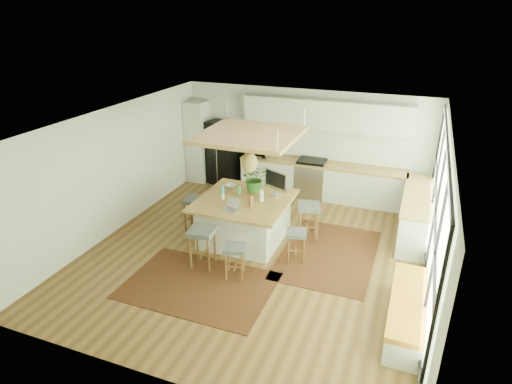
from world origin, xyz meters
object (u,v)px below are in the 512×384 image
at_px(stool_near_left, 203,250).
at_px(stool_right_back, 308,223).
at_px(island, 244,219).
at_px(stool_right_front, 296,244).
at_px(laptop, 230,204).
at_px(island_plant, 255,181).
at_px(stool_left_side, 195,214).
at_px(monitor, 276,184).
at_px(fridge, 225,151).
at_px(microwave, 260,150).
at_px(stool_near_right, 235,260).

distance_m(stool_near_left, stool_right_back, 2.38).
distance_m(island, stool_right_front, 1.33).
relative_size(laptop, island_plant, 0.51).
bearing_deg(stool_right_back, stool_right_front, -89.01).
xyz_separation_m(stool_right_front, island_plant, (-1.20, 0.89, 0.81)).
distance_m(stool_left_side, monitor, 1.98).
relative_size(stool_right_back, monitor, 1.31).
distance_m(fridge, microwave, 1.06).
bearing_deg(microwave, stool_right_back, -48.62).
xyz_separation_m(stool_near_left, stool_left_side, (-0.87, 1.30, 0.00)).
distance_m(stool_near_left, laptop, 1.02).
distance_m(stool_left_side, island_plant, 1.56).
bearing_deg(island, monitor, 37.45).
distance_m(fridge, island, 3.30).
relative_size(island, laptop, 5.88).
relative_size(stool_right_front, stool_right_back, 0.81).
bearing_deg(stool_near_right, stool_near_left, 171.51).
relative_size(microwave, island_plant, 0.86).
height_order(island, stool_right_front, island).
relative_size(island, stool_right_front, 2.90).
relative_size(monitor, island_plant, 0.98).
bearing_deg(fridge, laptop, -49.68).
height_order(stool_left_side, laptop, laptop).
distance_m(stool_near_left, stool_near_right, 0.72).
relative_size(stool_near_left, stool_near_right, 1.24).
bearing_deg(island_plant, laptop, -96.94).
bearing_deg(stool_near_left, microwave, 94.87).
relative_size(island, stool_right_back, 2.36).
distance_m(fridge, island_plant, 2.93).
bearing_deg(stool_left_side, microwave, 78.92).
relative_size(stool_right_back, island_plant, 1.28).
bearing_deg(monitor, stool_left_side, -143.50).
bearing_deg(stool_near_right, laptop, 118.61).
height_order(island, island_plant, island_plant).
bearing_deg(stool_near_right, island_plant, 99.88).
height_order(stool_right_front, laptop, laptop).
height_order(stool_near_left, stool_near_right, stool_near_left).
xyz_separation_m(island, stool_near_left, (-0.34, -1.25, -0.11)).
bearing_deg(laptop, fridge, 132.74).
bearing_deg(stool_right_front, microwave, 121.47).
relative_size(stool_left_side, microwave, 1.43).
distance_m(microwave, island_plant, 2.39).
height_order(fridge, stool_left_side, fridge).
relative_size(stool_near_right, stool_left_side, 0.86).
bearing_deg(microwave, laptop, -79.12).
xyz_separation_m(laptop, microwave, (-0.61, 3.29, 0.05)).
height_order(monitor, island_plant, monitor).
bearing_deg(monitor, stool_near_left, -93.39).
height_order(stool_right_front, monitor, monitor).
height_order(stool_near_right, stool_right_back, stool_right_back).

